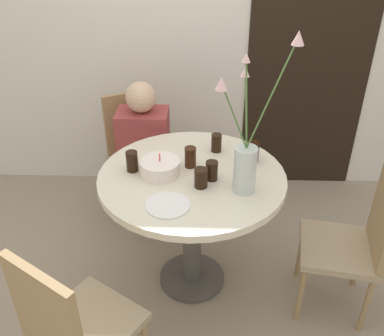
{
  "coord_description": "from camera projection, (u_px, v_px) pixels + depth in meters",
  "views": [
    {
      "loc": [
        0.06,
        -1.92,
        2.0
      ],
      "look_at": [
        0.0,
        0.0,
        0.82
      ],
      "focal_mm": 40.0,
      "sensor_mm": 36.0,
      "label": 1
    }
  ],
  "objects": [
    {
      "name": "birthday_cake",
      "position": [
        160.0,
        167.0,
        2.26
      ],
      "size": [
        0.21,
        0.21,
        0.13
      ],
      "color": "white",
      "rests_on": "dining_table"
    },
    {
      "name": "drink_glass_3",
      "position": [
        132.0,
        161.0,
        2.28
      ],
      "size": [
        0.06,
        0.06,
        0.11
      ],
      "color": "black",
      "rests_on": "dining_table"
    },
    {
      "name": "chair_near_front",
      "position": [
        356.0,
        238.0,
        2.26
      ],
      "size": [
        0.47,
        0.47,
        0.89
      ],
      "rotation": [
        0.0,
        0.0,
        4.53
      ],
      "color": "#9E896B",
      "rests_on": "ground_plane"
    },
    {
      "name": "chair_left_flank",
      "position": [
        72.0,
        325.0,
        1.8
      ],
      "size": [
        0.55,
        0.55,
        0.89
      ],
      "rotation": [
        0.0,
        0.0,
        2.57
      ],
      "color": "#9E896B",
      "rests_on": "ground_plane"
    },
    {
      "name": "flower_vase",
      "position": [
        247.0,
        156.0,
        2.05
      ],
      "size": [
        0.37,
        0.18,
        0.79
      ],
      "color": "silver",
      "rests_on": "dining_table"
    },
    {
      "name": "wall_back",
      "position": [
        197.0,
        22.0,
        3.01
      ],
      "size": [
        8.0,
        0.05,
        2.6
      ],
      "color": "silver",
      "rests_on": "ground_plane"
    },
    {
      "name": "chair_right_flank",
      "position": [
        137.0,
        148.0,
        3.1
      ],
      "size": [
        0.54,
        0.54,
        0.89
      ],
      "rotation": [
        0.0,
        0.0,
        0.5
      ],
      "color": "#9E896B",
      "rests_on": "ground_plane"
    },
    {
      "name": "dining_table",
      "position": [
        192.0,
        197.0,
        2.35
      ],
      "size": [
        1.0,
        1.0,
        0.78
      ],
      "color": "beige",
      "rests_on": "ground_plane"
    },
    {
      "name": "ground_plane",
      "position": [
        192.0,
        279.0,
        2.68
      ],
      "size": [
        16.0,
        16.0,
        0.0
      ],
      "primitive_type": "plane",
      "color": "gray"
    },
    {
      "name": "drink_glass_4",
      "position": [
        216.0,
        143.0,
        2.46
      ],
      "size": [
        0.06,
        0.06,
        0.11
      ],
      "color": "black",
      "rests_on": "dining_table"
    },
    {
      "name": "drink_glass_2",
      "position": [
        190.0,
        157.0,
        2.32
      ],
      "size": [
        0.06,
        0.06,
        0.11
      ],
      "color": "#33190C",
      "rests_on": "dining_table"
    },
    {
      "name": "side_plate",
      "position": [
        168.0,
        205.0,
        2.03
      ],
      "size": [
        0.21,
        0.21,
        0.01
      ],
      "color": "white",
      "rests_on": "dining_table"
    },
    {
      "name": "person_boy",
      "position": [
        145.0,
        159.0,
        2.98
      ],
      "size": [
        0.34,
        0.24,
        1.05
      ],
      "color": "#383333",
      "rests_on": "ground_plane"
    },
    {
      "name": "doorway_panel",
      "position": [
        309.0,
        62.0,
        3.11
      ],
      "size": [
        0.9,
        0.01,
        2.05
      ],
      "color": "black",
      "rests_on": "ground_plane"
    },
    {
      "name": "drink_glass_0",
      "position": [
        253.0,
        152.0,
        2.37
      ],
      "size": [
        0.07,
        0.07,
        0.12
      ],
      "color": "black",
      "rests_on": "dining_table"
    },
    {
      "name": "drink_glass_1",
      "position": [
        201.0,
        178.0,
        2.15
      ],
      "size": [
        0.07,
        0.07,
        0.1
      ],
      "color": "black",
      "rests_on": "dining_table"
    },
    {
      "name": "drink_glass_5",
      "position": [
        212.0,
        171.0,
        2.21
      ],
      "size": [
        0.06,
        0.06,
        0.1
      ],
      "color": "black",
      "rests_on": "dining_table"
    }
  ]
}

